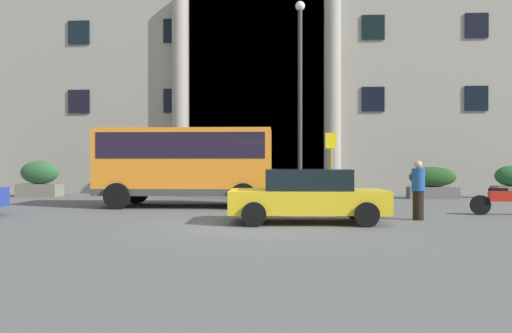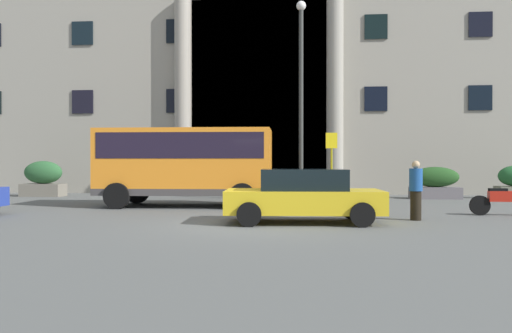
{
  "view_description": "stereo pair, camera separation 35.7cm",
  "coord_description": "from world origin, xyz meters",
  "px_view_note": "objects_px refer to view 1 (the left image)",
  "views": [
    {
      "loc": [
        1.06,
        -13.55,
        1.62
      ],
      "look_at": [
        -0.35,
        6.27,
        1.44
      ],
      "focal_mm": 37.34,
      "sensor_mm": 36.0,
      "label": 1
    },
    {
      "loc": [
        1.41,
        -13.52,
        1.62
      ],
      "look_at": [
        -0.35,
        6.27,
        1.44
      ],
      "focal_mm": 37.34,
      "sensor_mm": 36.0,
      "label": 2
    }
  ],
  "objects_px": {
    "orange_minibus": "(186,160)",
    "parked_sedan_far": "(307,195)",
    "motorcycle_far_end": "(503,200)",
    "pedestrian_man_crossing": "(418,190)",
    "hedge_planter_far_west": "(512,183)",
    "lamppost_plaza_centre": "(300,86)",
    "hedge_planter_far_east": "(40,179)",
    "hedge_planter_east": "(433,183)",
    "bus_stop_sign": "(331,160)"
  },
  "relations": [
    {
      "from": "hedge_planter_far_east",
      "to": "motorcycle_far_end",
      "type": "relative_size",
      "value": 0.95
    },
    {
      "from": "motorcycle_far_end",
      "to": "pedestrian_man_crossing",
      "type": "xyz_separation_m",
      "value": [
        -2.87,
        -1.54,
        0.37
      ]
    },
    {
      "from": "bus_stop_sign",
      "to": "lamppost_plaza_centre",
      "type": "xyz_separation_m",
      "value": [
        -1.18,
        1.52,
        3.1
      ]
    },
    {
      "from": "hedge_planter_far_east",
      "to": "pedestrian_man_crossing",
      "type": "distance_m",
      "value": 17.66
    },
    {
      "from": "hedge_planter_far_east",
      "to": "parked_sedan_far",
      "type": "relative_size",
      "value": 0.45
    },
    {
      "from": "orange_minibus",
      "to": "hedge_planter_far_east",
      "type": "xyz_separation_m",
      "value": [
        -7.91,
        4.9,
        -0.87
      ]
    },
    {
      "from": "parked_sedan_far",
      "to": "motorcycle_far_end",
      "type": "relative_size",
      "value": 2.1
    },
    {
      "from": "hedge_planter_far_west",
      "to": "parked_sedan_far",
      "type": "relative_size",
      "value": 0.37
    },
    {
      "from": "hedge_planter_far_east",
      "to": "motorcycle_far_end",
      "type": "xyz_separation_m",
      "value": [
        18.13,
        -7.34,
        -0.34
      ]
    },
    {
      "from": "bus_stop_sign",
      "to": "hedge_planter_far_east",
      "type": "distance_m",
      "value": 13.66
    },
    {
      "from": "pedestrian_man_crossing",
      "to": "orange_minibus",
      "type": "bearing_deg",
      "value": 171.62
    },
    {
      "from": "bus_stop_sign",
      "to": "pedestrian_man_crossing",
      "type": "bearing_deg",
      "value": -70.33
    },
    {
      "from": "parked_sedan_far",
      "to": "motorcycle_far_end",
      "type": "height_order",
      "value": "parked_sedan_far"
    },
    {
      "from": "bus_stop_sign",
      "to": "hedge_planter_far_east",
      "type": "bearing_deg",
      "value": 166.25
    },
    {
      "from": "bus_stop_sign",
      "to": "motorcycle_far_end",
      "type": "distance_m",
      "value": 6.51
    },
    {
      "from": "motorcycle_far_end",
      "to": "lamppost_plaza_centre",
      "type": "height_order",
      "value": "lamppost_plaza_centre"
    },
    {
      "from": "bus_stop_sign",
      "to": "motorcycle_far_end",
      "type": "bearing_deg",
      "value": -39.99
    },
    {
      "from": "pedestrian_man_crossing",
      "to": "lamppost_plaza_centre",
      "type": "relative_size",
      "value": 0.2
    },
    {
      "from": "hedge_planter_far_west",
      "to": "lamppost_plaza_centre",
      "type": "bearing_deg",
      "value": -168.64
    },
    {
      "from": "bus_stop_sign",
      "to": "hedge_planter_east",
      "type": "height_order",
      "value": "bus_stop_sign"
    },
    {
      "from": "hedge_planter_east",
      "to": "motorcycle_far_end",
      "type": "relative_size",
      "value": 1.07
    },
    {
      "from": "hedge_planter_far_west",
      "to": "motorcycle_far_end",
      "type": "distance_m",
      "value": 8.18
    },
    {
      "from": "hedge_planter_east",
      "to": "hedge_planter_far_west",
      "type": "relative_size",
      "value": 1.36
    },
    {
      "from": "parked_sedan_far",
      "to": "hedge_planter_far_west",
      "type": "bearing_deg",
      "value": 44.13
    },
    {
      "from": "orange_minibus",
      "to": "pedestrian_man_crossing",
      "type": "distance_m",
      "value": 8.4
    },
    {
      "from": "parked_sedan_far",
      "to": "motorcycle_far_end",
      "type": "xyz_separation_m",
      "value": [
        5.97,
        2.42,
        -0.27
      ]
    },
    {
      "from": "lamppost_plaza_centre",
      "to": "motorcycle_far_end",
      "type": "bearing_deg",
      "value": -42.81
    },
    {
      "from": "lamppost_plaza_centre",
      "to": "hedge_planter_far_east",
      "type": "bearing_deg",
      "value": 171.89
    },
    {
      "from": "parked_sedan_far",
      "to": "hedge_planter_east",
      "type": "bearing_deg",
      "value": 56.43
    },
    {
      "from": "hedge_planter_far_west",
      "to": "lamppost_plaza_centre",
      "type": "height_order",
      "value": "lamppost_plaza_centre"
    },
    {
      "from": "bus_stop_sign",
      "to": "parked_sedan_far",
      "type": "relative_size",
      "value": 0.65
    },
    {
      "from": "orange_minibus",
      "to": "parked_sedan_far",
      "type": "relative_size",
      "value": 1.48
    },
    {
      "from": "bus_stop_sign",
      "to": "motorcycle_far_end",
      "type": "height_order",
      "value": "bus_stop_sign"
    },
    {
      "from": "bus_stop_sign",
      "to": "pedestrian_man_crossing",
      "type": "distance_m",
      "value": 6.06
    },
    {
      "from": "hedge_planter_east",
      "to": "parked_sedan_far",
      "type": "height_order",
      "value": "parked_sedan_far"
    },
    {
      "from": "orange_minibus",
      "to": "parked_sedan_far",
      "type": "height_order",
      "value": "orange_minibus"
    },
    {
      "from": "hedge_planter_east",
      "to": "lamppost_plaza_centre",
      "type": "height_order",
      "value": "lamppost_plaza_centre"
    },
    {
      "from": "orange_minibus",
      "to": "pedestrian_man_crossing",
      "type": "bearing_deg",
      "value": -30.08
    },
    {
      "from": "hedge_planter_far_west",
      "to": "pedestrian_man_crossing",
      "type": "xyz_separation_m",
      "value": [
        -6.13,
        -9.04,
        0.13
      ]
    },
    {
      "from": "motorcycle_far_end",
      "to": "pedestrian_man_crossing",
      "type": "height_order",
      "value": "pedestrian_man_crossing"
    },
    {
      "from": "orange_minibus",
      "to": "hedge_planter_far_west",
      "type": "relative_size",
      "value": 3.96
    },
    {
      "from": "hedge_planter_far_west",
      "to": "bus_stop_sign",
      "type": "bearing_deg",
      "value": -157.4
    },
    {
      "from": "bus_stop_sign",
      "to": "hedge_planter_east",
      "type": "bearing_deg",
      "value": 34.29
    },
    {
      "from": "bus_stop_sign",
      "to": "parked_sedan_far",
      "type": "xyz_separation_m",
      "value": [
        -1.08,
        -6.53,
        -0.96
      ]
    },
    {
      "from": "parked_sedan_far",
      "to": "motorcycle_far_end",
      "type": "distance_m",
      "value": 6.45
    },
    {
      "from": "pedestrian_man_crossing",
      "to": "bus_stop_sign",
      "type": "bearing_deg",
      "value": 129.77
    },
    {
      "from": "motorcycle_far_end",
      "to": "pedestrian_man_crossing",
      "type": "relative_size",
      "value": 1.22
    },
    {
      "from": "hedge_planter_east",
      "to": "parked_sedan_far",
      "type": "relative_size",
      "value": 0.51
    },
    {
      "from": "motorcycle_far_end",
      "to": "hedge_planter_east",
      "type": "bearing_deg",
      "value": 92.25
    },
    {
      "from": "orange_minibus",
      "to": "hedge_planter_far_east",
      "type": "distance_m",
      "value": 9.34
    }
  ]
}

